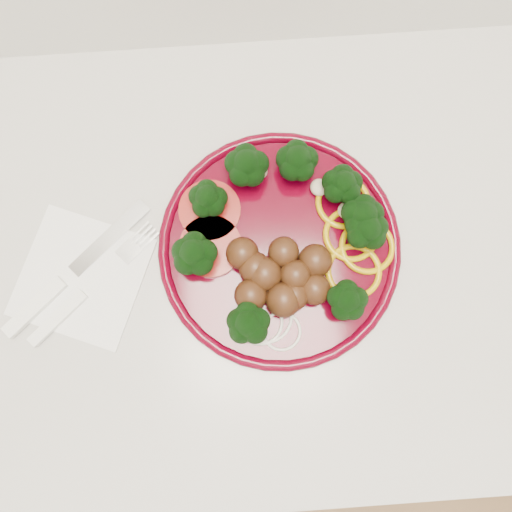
{
  "coord_description": "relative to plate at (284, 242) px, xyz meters",
  "views": [
    {
      "loc": [
        0.02,
        1.6,
        1.52
      ],
      "look_at": [
        0.03,
        1.7,
        0.92
      ],
      "focal_mm": 35.0,
      "sensor_mm": 36.0,
      "label": 1
    }
  ],
  "objects": [
    {
      "name": "fork",
      "position": [
        -0.26,
        -0.06,
        -0.02
      ],
      "size": [
        0.16,
        0.15,
        0.01
      ],
      "rotation": [
        0.0,
        0.0,
        0.72
      ],
      "color": "white",
      "rests_on": "napkin"
    },
    {
      "name": "knife",
      "position": [
        -0.28,
        -0.03,
        -0.02
      ],
      "size": [
        0.18,
        0.17,
        0.01
      ],
      "rotation": [
        0.0,
        0.0,
        0.72
      ],
      "color": "silver",
      "rests_on": "napkin"
    },
    {
      "name": "napkin",
      "position": [
        -0.25,
        -0.02,
        -0.02
      ],
      "size": [
        0.19,
        0.19,
        0.0
      ],
      "primitive_type": "cube",
      "rotation": [
        0.0,
        0.0,
        1.18
      ],
      "color": "white",
      "rests_on": "counter"
    },
    {
      "name": "counter",
      "position": [
        -0.07,
        -0.02,
        -0.47
      ],
      "size": [
        2.4,
        0.6,
        0.9
      ],
      "color": "beige",
      "rests_on": "ground"
    },
    {
      "name": "plate",
      "position": [
        0.0,
        0.0,
        0.0
      ],
      "size": [
        0.3,
        0.3,
        0.07
      ],
      "rotation": [
        0.0,
        0.0,
        -0.27
      ],
      "color": "#480110",
      "rests_on": "counter"
    }
  ]
}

